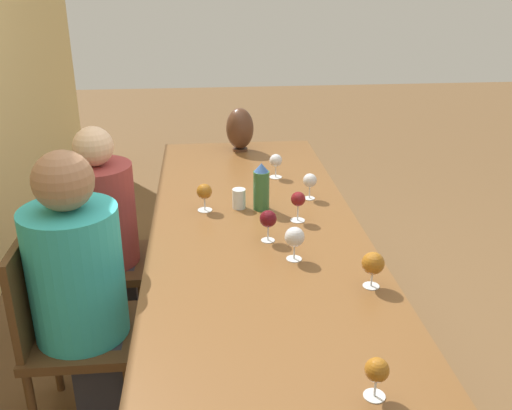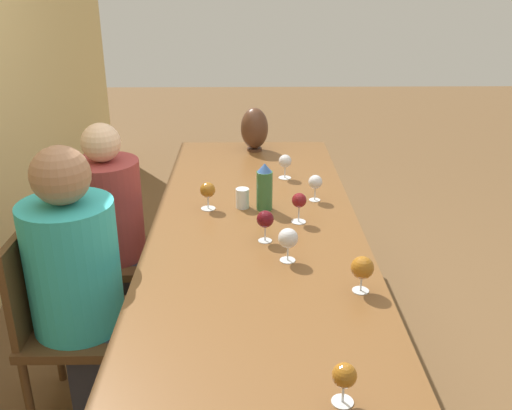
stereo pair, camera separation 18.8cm
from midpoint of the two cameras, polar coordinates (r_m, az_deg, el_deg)
ground_plane at (r=3.00m, az=-1.92°, el=-14.89°), size 14.00×14.00×0.00m
dining_table at (r=2.64m, az=-2.11°, el=-3.09°), size 2.57×0.95×0.75m
water_bottle at (r=2.71m, az=-1.45°, el=1.78°), size 0.08×0.08×0.23m
water_tumbler at (r=2.75m, az=-3.67°, el=0.61°), size 0.06×0.06×0.10m
vase at (r=3.61m, az=-3.13°, el=7.60°), size 0.17×0.17×0.27m
wine_glass_0 at (r=1.60m, az=8.59°, el=-16.17°), size 0.07×0.07×0.12m
wine_glass_1 at (r=2.59m, az=2.16°, el=0.49°), size 0.07×0.07×0.14m
wine_glass_2 at (r=2.40m, az=-1.02°, el=-1.49°), size 0.07×0.07×0.14m
wine_glass_3 at (r=2.85m, az=3.54°, el=2.39°), size 0.07×0.07×0.13m
wine_glass_4 at (r=2.72m, az=-7.17°, el=1.25°), size 0.07×0.07×0.13m
wine_glass_5 at (r=2.25m, az=1.49°, el=-3.30°), size 0.08×0.08×0.14m
wine_glass_6 at (r=2.09m, az=9.10°, el=-5.87°), size 0.08×0.08×0.14m
wine_glass_7 at (r=3.14m, az=0.28°, el=4.38°), size 0.07×0.07×0.13m
chair_near at (r=2.53m, az=-20.50°, el=-11.42°), size 0.44×0.44×0.87m
chair_far at (r=3.05m, az=-17.78°, el=-4.92°), size 0.44×0.44×0.87m
person_near at (r=2.42m, az=-19.19°, el=-7.95°), size 0.37×0.37×1.22m
person_far at (r=2.98m, az=-16.56°, el=-2.50°), size 0.34×0.34×1.15m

